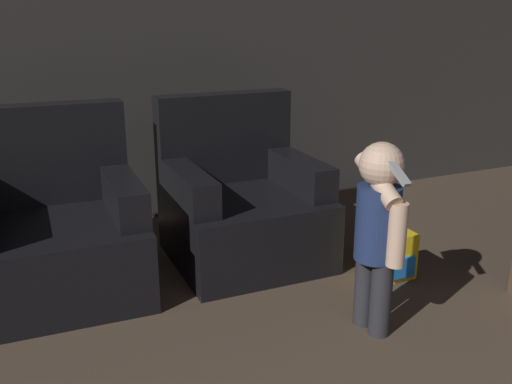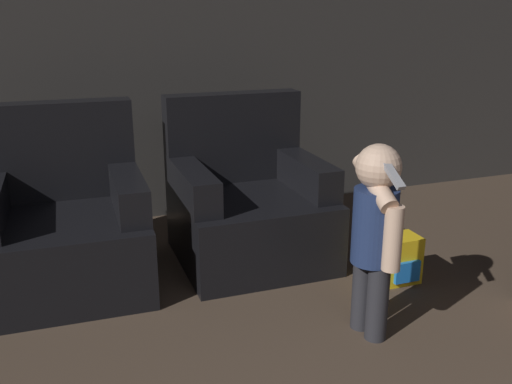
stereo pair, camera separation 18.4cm
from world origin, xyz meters
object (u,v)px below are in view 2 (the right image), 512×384
object	(u,v)px
armchair_left	(64,228)
person_toddler	(376,227)
toy_backpack	(399,259)
armchair_right	(248,206)

from	to	relation	value
armchair_left	person_toddler	distance (m)	1.71
person_toddler	toy_backpack	world-z (taller)	person_toddler
armchair_left	toy_backpack	xyz separation A→B (m)	(1.76, -0.64, -0.20)
armchair_right	toy_backpack	size ratio (longest dim) A/B	3.63
armchair_right	toy_backpack	world-z (taller)	armchair_right
armchair_left	person_toddler	size ratio (longest dim) A/B	1.06
armchair_left	person_toddler	bearing A→B (deg)	-37.26
person_toddler	armchair_right	bearing A→B (deg)	-174.24
armchair_left	toy_backpack	world-z (taller)	armchair_left
toy_backpack	armchair_right	bearing A→B (deg)	136.69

